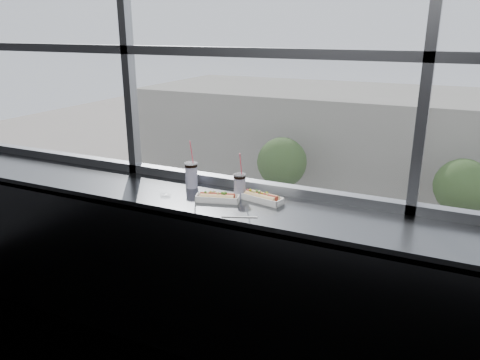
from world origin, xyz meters
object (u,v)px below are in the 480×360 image
at_px(soda_cup_right, 240,185).
at_px(car_far_b, 477,255).
at_px(loose_straw, 240,217).
at_px(tree_left, 282,162).
at_px(tree_center, 462,187).
at_px(wrapper, 165,195).
at_px(hotdog_tray_left, 218,197).
at_px(soda_cup_left, 191,174).
at_px(hotdog_tray_right, 262,197).
at_px(car_near_b, 232,278).
at_px(car_near_a, 111,249).
at_px(pedestrian_b, 423,222).

distance_m(soda_cup_right, car_far_b, 26.81).
xyz_separation_m(loose_straw, tree_left, (-9.93, 28.49, -8.26)).
bearing_deg(tree_center, wrapper, -95.23).
bearing_deg(hotdog_tray_left, loose_straw, -53.65).
bearing_deg(soda_cup_right, tree_left, 109.14).
bearing_deg(loose_straw, soda_cup_left, 123.77).
distance_m(hotdog_tray_right, loose_straw, 0.30).
xyz_separation_m(car_near_b, tree_left, (-1.80, 12.00, 2.76)).
bearing_deg(car_far_b, loose_straw, 175.91).
bearing_deg(car_near_b, soda_cup_right, -156.68).
height_order(car_far_b, tree_left, tree_left).
bearing_deg(car_near_a, soda_cup_left, -138.47).
bearing_deg(soda_cup_right, car_far_b, 82.23).
bearing_deg(car_near_b, tree_center, -43.10).
bearing_deg(hotdog_tray_right, car_near_a, 146.13).
distance_m(car_near_b, car_near_a, 7.69).
xyz_separation_m(hotdog_tray_left, wrapper, (-0.35, -0.06, -0.02)).
bearing_deg(tree_left, wrapper, -71.79).
relative_size(car_far_b, tree_left, 1.11).
relative_size(soda_cup_left, car_near_a, 0.05).
height_order(soda_cup_left, pedestrian_b, soda_cup_left).
bearing_deg(hotdog_tray_right, pedestrian_b, 101.75).
relative_size(wrapper, pedestrian_b, 0.05).
height_order(hotdog_tray_left, pedestrian_b, hotdog_tray_left).
relative_size(wrapper, tree_left, 0.02).
bearing_deg(tree_left, loose_straw, -70.79).
relative_size(soda_cup_left, car_near_b, 0.05).
bearing_deg(tree_left, car_near_b, -81.46).
relative_size(soda_cup_left, tree_left, 0.06).
xyz_separation_m(loose_straw, tree_center, (2.01, 28.49, -8.39)).
xyz_separation_m(car_far_b, pedestrian_b, (-3.13, 3.95, -0.12)).
bearing_deg(pedestrian_b, car_near_a, 37.02).
bearing_deg(pedestrian_b, soda_cup_left, 88.87).
bearing_deg(soda_cup_right, soda_cup_left, 173.71).
distance_m(car_near_a, car_far_b, 20.59).
relative_size(hotdog_tray_right, car_near_b, 0.05).
xyz_separation_m(soda_cup_right, wrapper, (-0.45, -0.19, -0.08)).
xyz_separation_m(hotdog_tray_left, hotdog_tray_right, (0.25, 0.12, 0.00)).
height_order(soda_cup_right, loose_straw, soda_cup_right).
bearing_deg(wrapper, car_far_b, 81.26).
bearing_deg(car_near_b, wrapper, -158.22).
xyz_separation_m(soda_cup_right, car_near_a, (-15.67, 16.19, -11.10)).
distance_m(car_far_b, tree_center, 4.91).
distance_m(wrapper, tree_center, 29.71).
relative_size(hotdog_tray_left, car_near_b, 0.05).
distance_m(soda_cup_left, car_far_b, 26.83).
xyz_separation_m(pedestrian_b, tree_center, (1.98, 0.05, 2.73)).
relative_size(soda_cup_left, tree_center, 0.06).
relative_size(soda_cup_left, car_far_b, 0.05).
height_order(car_far_b, tree_center, tree_center).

